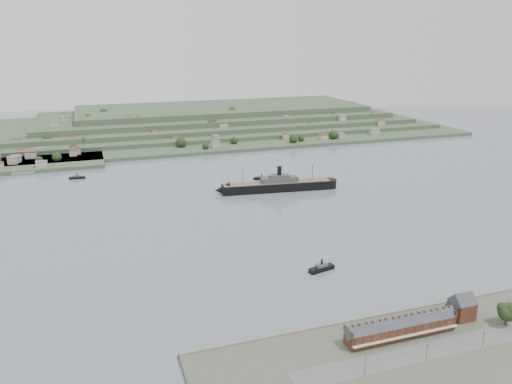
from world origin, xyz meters
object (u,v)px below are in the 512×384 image
object	(u,v)px
terrace_row	(401,327)
gabled_building	(462,307)
steamship	(274,186)
fig_tree	(508,312)
tugboat	(322,268)

from	to	relation	value
terrace_row	gabled_building	bearing A→B (deg)	6.12
steamship	fig_tree	xyz separation A→B (m)	(26.56, -246.14, 4.17)
gabled_building	steamship	distance (m)	234.01
gabled_building	fig_tree	world-z (taller)	gabled_building
tugboat	fig_tree	xyz separation A→B (m)	(56.85, -84.97, 7.40)
terrace_row	steamship	bearing A→B (deg)	83.45
steamship	tugboat	world-z (taller)	steamship
gabled_building	terrace_row	bearing A→B (deg)	-173.88
steamship	tugboat	size ratio (longest dim) A/B	6.64
fig_tree	tugboat	bearing A→B (deg)	123.78
fig_tree	gabled_building	bearing A→B (deg)	142.87
terrace_row	tugboat	bearing A→B (deg)	92.25
steamship	fig_tree	size ratio (longest dim) A/B	9.64
gabled_building	tugboat	bearing A→B (deg)	119.16
terrace_row	fig_tree	size ratio (longest dim) A/B	4.70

